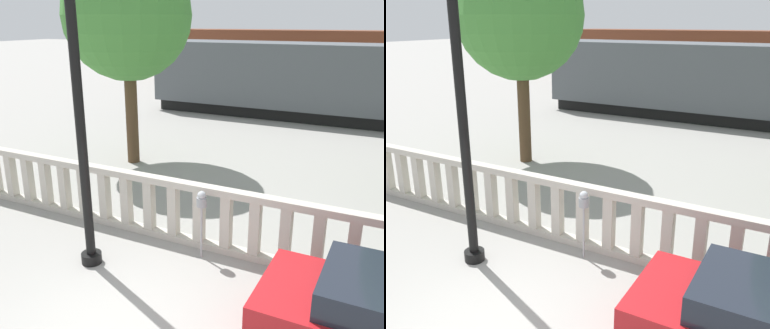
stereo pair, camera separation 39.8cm
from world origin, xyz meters
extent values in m
cube|color=#BCB5A8|center=(0.00, 2.91, 0.07)|extent=(16.23, 0.24, 0.14)
cube|color=#BCB5A8|center=(0.00, 2.91, 1.28)|extent=(16.23, 0.24, 0.14)
cube|color=#BCB5A8|center=(-5.89, 2.91, 0.68)|extent=(0.20, 0.20, 1.07)
cube|color=#BCB5A8|center=(-5.30, 2.91, 0.68)|extent=(0.20, 0.20, 1.07)
cube|color=#BCB5A8|center=(-4.71, 2.91, 0.68)|extent=(0.20, 0.20, 1.07)
cube|color=#BCB5A8|center=(-4.12, 2.91, 0.68)|extent=(0.20, 0.20, 1.07)
cube|color=#BCB5A8|center=(-3.54, 2.91, 0.68)|extent=(0.20, 0.20, 1.07)
cube|color=#BCB5A8|center=(-2.95, 2.91, 0.68)|extent=(0.20, 0.20, 1.07)
cube|color=#BCB5A8|center=(-2.36, 2.91, 0.68)|extent=(0.20, 0.20, 1.07)
cube|color=#BCB5A8|center=(-1.77, 2.91, 0.68)|extent=(0.20, 0.20, 1.07)
cube|color=#BCB5A8|center=(-1.18, 2.91, 0.68)|extent=(0.20, 0.20, 1.07)
cube|color=#BCB5A8|center=(-0.59, 2.91, 0.68)|extent=(0.20, 0.20, 1.07)
cube|color=#BCB5A8|center=(0.00, 2.91, 0.68)|extent=(0.20, 0.20, 1.07)
cube|color=#BCB5A8|center=(0.59, 2.91, 0.68)|extent=(0.20, 0.20, 1.07)
cube|color=#BCB5A8|center=(1.18, 2.91, 0.68)|extent=(0.20, 0.20, 1.07)
cube|color=#BCB5A8|center=(1.77, 2.91, 0.68)|extent=(0.20, 0.20, 1.07)
cube|color=#BCB5A8|center=(2.36, 2.91, 0.68)|extent=(0.20, 0.20, 1.07)
cube|color=#BCB5A8|center=(2.95, 2.91, 0.68)|extent=(0.20, 0.20, 1.07)
cylinder|color=black|center=(-1.56, 1.41, 0.10)|extent=(0.39, 0.39, 0.20)
cylinder|color=black|center=(-1.56, 1.41, 3.41)|extent=(0.18, 0.18, 6.41)
cylinder|color=#99999E|center=(0.23, 2.53, 0.54)|extent=(0.04, 0.04, 1.09)
cylinder|color=gray|center=(0.23, 2.53, 1.18)|extent=(0.20, 0.20, 0.18)
sphere|color=#B2B7BC|center=(0.23, 2.53, 1.31)|extent=(0.17, 0.17, 0.17)
cylinder|color=black|center=(2.60, 1.96, 0.31)|extent=(0.63, 0.18, 0.63)
cube|color=#1E232D|center=(3.63, 1.20, 1.06)|extent=(1.83, 1.50, 0.41)
cube|color=black|center=(1.03, 16.11, 0.28)|extent=(18.10, 2.35, 0.55)
cube|color=#4C5156|center=(1.03, 16.11, 2.00)|extent=(18.47, 2.93, 2.89)
cube|color=black|center=(-2.60, 26.15, 0.28)|extent=(19.58, 2.47, 0.55)
cube|color=brown|center=(-2.60, 26.15, 2.18)|extent=(19.98, 3.09, 3.25)
cylinder|color=#4C3823|center=(-4.34, 6.95, 1.56)|extent=(0.39, 0.39, 3.11)
sphere|color=#428438|center=(-4.34, 6.95, 4.56)|extent=(3.86, 3.86, 3.86)
camera|label=1|loc=(3.38, -4.14, 4.41)|focal=40.00mm
camera|label=2|loc=(3.74, -3.95, 4.41)|focal=40.00mm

